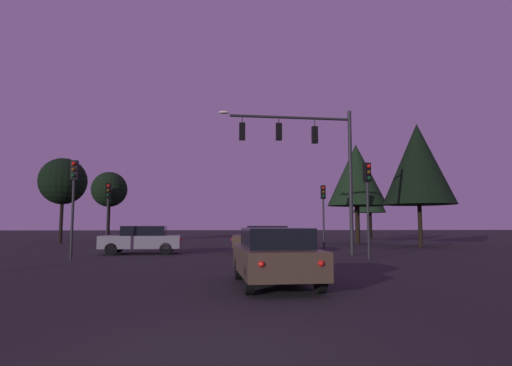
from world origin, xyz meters
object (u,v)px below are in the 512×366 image
at_px(tree_behind_sign, 356,175).
at_px(car_nearside_lane, 275,255).
at_px(car_crossing_right, 269,239).
at_px(car_crossing_left, 142,239).
at_px(tree_left_far, 418,164).
at_px(tree_right_cluster, 109,190).
at_px(traffic_light_corner_right, 108,203).
at_px(tree_center_horizon, 369,195).
at_px(traffic_light_median, 368,191).
at_px(tree_lot_edge, 63,181).
at_px(traffic_light_far_side, 323,204).
at_px(traffic_signal_mast_arm, 310,151).
at_px(traffic_light_corner_left, 73,189).

bearing_deg(tree_behind_sign, car_nearside_lane, -112.87).
bearing_deg(car_crossing_right, car_crossing_left, -177.55).
height_order(car_crossing_right, tree_behind_sign, tree_behind_sign).
xyz_separation_m(tree_left_far, tree_right_cluster, (-26.03, 15.57, -0.81)).
height_order(traffic_light_corner_right, tree_center_horizon, tree_center_horizon).
bearing_deg(tree_center_horizon, tree_behind_sign, -113.63).
bearing_deg(car_nearside_lane, tree_behind_sign, 67.13).
xyz_separation_m(car_crossing_left, tree_right_cluster, (-7.42, 21.54, 4.40)).
bearing_deg(car_crossing_left, tree_left_far, 17.79).
xyz_separation_m(traffic_light_median, tree_right_cluster, (-18.55, 26.04, 2.03)).
xyz_separation_m(car_crossing_right, tree_behind_sign, (8.42, 10.14, 4.88)).
bearing_deg(traffic_light_corner_right, car_crossing_right, -11.92).
relative_size(traffic_light_median, car_crossing_right, 1.03).
bearing_deg(tree_left_far, car_nearside_lane, -124.88).
bearing_deg(tree_lot_edge, traffic_light_far_side, -26.80).
height_order(traffic_light_far_side, tree_behind_sign, tree_behind_sign).
bearing_deg(traffic_light_far_side, tree_behind_sign, 56.55).
distance_m(car_nearside_lane, tree_right_cluster, 36.73).
bearing_deg(traffic_light_corner_right, car_nearside_lane, -60.77).
bearing_deg(traffic_signal_mast_arm, tree_center_horizon, 64.41).
distance_m(traffic_light_corner_left, car_crossing_left, 5.03).
relative_size(traffic_light_corner_right, tree_behind_sign, 0.49).
relative_size(traffic_signal_mast_arm, car_crossing_left, 1.76).
height_order(traffic_light_far_side, tree_center_horizon, tree_center_horizon).
relative_size(traffic_light_far_side, tree_lot_edge, 0.57).
height_order(car_nearside_lane, tree_left_far, tree_left_far).
bearing_deg(tree_center_horizon, car_crossing_right, -121.64).
height_order(traffic_light_median, car_crossing_left, traffic_light_median).
relative_size(traffic_light_far_side, car_nearside_lane, 0.95).
bearing_deg(tree_lot_edge, car_crossing_right, -39.91).
bearing_deg(tree_center_horizon, traffic_signal_mast_arm, -115.59).
distance_m(tree_behind_sign, tree_right_cluster, 25.41).
height_order(tree_center_horizon, tree_lot_edge, tree_lot_edge).
bearing_deg(tree_left_far, traffic_signal_mast_arm, -140.45).
bearing_deg(traffic_light_corner_left, traffic_signal_mast_arm, 8.10).
distance_m(traffic_light_far_side, car_crossing_right, 5.69).
distance_m(traffic_light_corner_right, tree_lot_edge, 13.86).
relative_size(traffic_signal_mast_arm, tree_lot_edge, 1.05).
xyz_separation_m(tree_behind_sign, tree_center_horizon, (5.31, 12.13, -0.85)).
relative_size(car_crossing_left, tree_lot_edge, 0.60).
height_order(traffic_signal_mast_arm, tree_right_cluster, traffic_signal_mast_arm).
height_order(tree_right_cluster, tree_lot_edge, tree_lot_edge).
xyz_separation_m(traffic_light_corner_right, car_nearside_lane, (8.25, -14.75, -2.10)).
bearing_deg(traffic_light_corner_left, car_crossing_left, 55.28).
height_order(traffic_signal_mast_arm, traffic_light_median, traffic_signal_mast_arm).
height_order(traffic_light_median, car_nearside_lane, traffic_light_median).
height_order(traffic_light_median, tree_behind_sign, tree_behind_sign).
xyz_separation_m(traffic_signal_mast_arm, car_crossing_right, (-1.96, 2.29, -4.67)).
bearing_deg(traffic_light_median, tree_behind_sign, 73.95).
distance_m(traffic_light_far_side, tree_right_cluster, 25.72).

